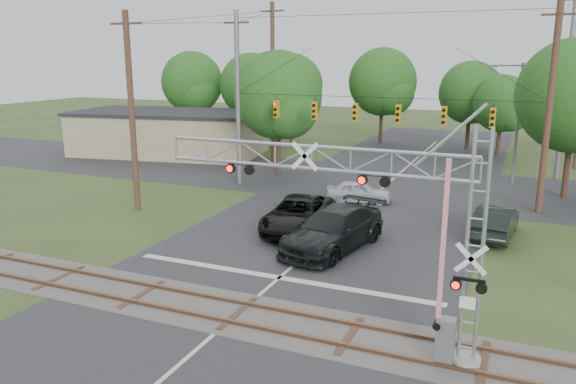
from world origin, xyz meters
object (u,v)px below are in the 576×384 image
at_px(crossing_gantry, 369,213).
at_px(sedan_silver, 359,192).
at_px(commercial_building, 169,132).
at_px(car_dark, 333,230).
at_px(streetlight, 515,119).
at_px(traffic_signal_span, 392,106).
at_px(pickup_black, 298,214).

distance_m(crossing_gantry, sedan_silver, 17.74).
distance_m(sedan_silver, commercial_building, 22.78).
relative_size(sedan_silver, commercial_building, 0.22).
bearing_deg(crossing_gantry, sedan_silver, 106.88).
bearing_deg(car_dark, streetlight, 79.72).
height_order(traffic_signal_span, car_dark, traffic_signal_span).
height_order(crossing_gantry, car_dark, crossing_gantry).
relative_size(crossing_gantry, sedan_silver, 2.58).
distance_m(crossing_gantry, streetlight, 25.07).
bearing_deg(streetlight, car_dark, -112.16).
bearing_deg(commercial_building, traffic_signal_span, -30.07).
xyz_separation_m(crossing_gantry, commercial_building, (-25.51, 26.57, -2.29)).
relative_size(traffic_signal_span, sedan_silver, 4.99).
distance_m(pickup_black, car_dark, 3.28).
bearing_deg(commercial_building, crossing_gantry, -55.63).
bearing_deg(sedan_silver, traffic_signal_span, -53.86).
height_order(crossing_gantry, pickup_black, crossing_gantry).
relative_size(pickup_black, car_dark, 0.94).
distance_m(sedan_silver, streetlight, 12.25).
height_order(crossing_gantry, streetlight, streetlight).
bearing_deg(pickup_black, commercial_building, 132.90).
height_order(sedan_silver, commercial_building, commercial_building).
bearing_deg(sedan_silver, car_dark, 173.13).
bearing_deg(crossing_gantry, car_dark, 115.04).
distance_m(commercial_building, streetlight, 28.81).
height_order(pickup_black, sedan_silver, pickup_black).
height_order(car_dark, sedan_silver, car_dark).
distance_m(car_dark, commercial_building, 28.63).
height_order(crossing_gantry, traffic_signal_span, traffic_signal_span).
xyz_separation_m(commercial_building, streetlight, (28.64, -1.70, 2.64)).
relative_size(pickup_black, commercial_building, 0.34).
relative_size(traffic_signal_span, car_dark, 3.02).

